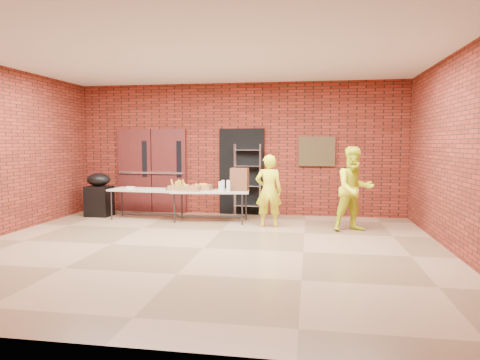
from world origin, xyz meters
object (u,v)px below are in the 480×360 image
Objects in this scene: coffee_dispenser at (240,179)px; volunteer_man at (354,189)px; table_right at (211,193)px; volunteer_woman at (269,191)px; table_left at (147,191)px; covered_grill at (99,195)px; wire_rack at (247,180)px.

coffee_dispenser is 0.30× the size of volunteer_man.
volunteer_woman is at bearing -23.34° from table_right.
coffee_dispenser is at bearing 4.18° from table_left.
volunteer_woman is (0.70, -0.51, -0.19)m from coffee_dispenser.
table_left is 1.28m from covered_grill.
covered_grill is at bearing 177.45° from table_left.
covered_grill is (-1.27, 0.15, -0.12)m from table_left.
covered_grill is 0.61× the size of volunteer_man.
volunteer_man is at bearing -16.73° from table_right.
volunteer_woman is (0.64, -1.34, -0.11)m from wire_rack.
volunteer_man is at bearing -15.02° from coffee_dispenser.
wire_rack is 0.98× the size of table_right.
covered_grill is at bearing -162.44° from wire_rack.
table_left is at bearing 150.39° from volunteer_man.
coffee_dispenser is at bearing -87.10° from wire_rack.
covered_grill is (-3.50, -0.66, -0.35)m from wire_rack.
wire_rack is 0.83m from coffee_dispenser.
table_left is 4.63m from volunteer_man.
table_left is 1.03× the size of volunteer_man.
table_right is 1.39m from volunteer_woman.
covered_grill is at bearing -15.18° from volunteer_woman.
coffee_dispenser is (2.17, -0.01, 0.31)m from table_left.
coffee_dispenser is 0.33× the size of volunteer_woman.
volunteer_woman is at bearing -36.24° from coffee_dispenser.
volunteer_woman is at bearing 154.00° from volunteer_man.
coffee_dispenser is at bearing -0.61° from covered_grill.
wire_rack reaches higher than covered_grill.
volunteer_woman reaches higher than coffee_dispenser.
wire_rack is 1.49m from volunteer_woman.
coffee_dispenser is at bearing -42.19° from volunteer_woman.
table_right is 2.83m from covered_grill.
coffee_dispenser reaches higher than table_right.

